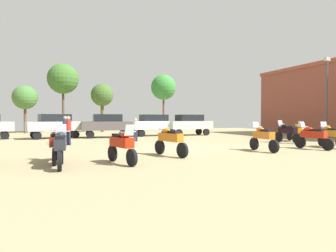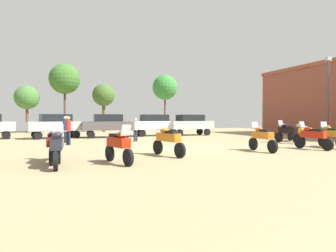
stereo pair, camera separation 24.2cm
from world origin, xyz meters
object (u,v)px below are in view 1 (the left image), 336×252
(motorcycle_7, at_px, (296,131))
(car_1, at_px, (154,123))
(tree_3, at_px, (164,87))
(tree_5, at_px, (102,96))
(motorcycle_6, at_px, (330,135))
(car_3, at_px, (55,124))
(tree_2, at_px, (63,79))
(motorcycle_8, at_px, (287,132))
(motorcycle_9, at_px, (170,139))
(person_1, at_px, (135,128))
(motorcycle_2, at_px, (56,144))
(person_3, at_px, (68,128))
(car_5, at_px, (107,124))
(lamp_post, at_px, (327,93))
(motorcycle_5, at_px, (263,137))
(motorcycle_4, at_px, (61,146))
(person_2, at_px, (65,127))
(motorcycle_11, at_px, (313,136))
(car_2, at_px, (189,123))
(tree_1, at_px, (25,98))
(motorcycle_1, at_px, (122,144))

(motorcycle_7, relative_size, car_1, 0.49)
(tree_3, height_order, tree_5, tree_3)
(car_1, distance_m, tree_3, 12.26)
(motorcycle_6, relative_size, car_3, 0.47)
(car_1, relative_size, tree_2, 0.55)
(motorcycle_8, xyz_separation_m, motorcycle_9, (-9.82, -3.19, -0.01))
(motorcycle_9, bearing_deg, person_1, 69.53)
(motorcycle_2, relative_size, car_1, 0.48)
(motorcycle_8, bearing_deg, person_3, 161.63)
(car_5, height_order, lamp_post, lamp_post)
(motorcycle_5, xyz_separation_m, motorcycle_6, (4.81, 0.07, -0.00))
(motorcycle_8, bearing_deg, motorcycle_2, -170.32)
(motorcycle_2, relative_size, motorcycle_7, 0.98)
(person_3, bearing_deg, motorcycle_8, -157.39)
(motorcycle_4, relative_size, car_5, 0.48)
(car_5, bearing_deg, person_2, 143.58)
(person_1, height_order, person_3, person_3)
(car_3, bearing_deg, tree_2, -16.90)
(person_2, height_order, tree_2, tree_2)
(person_1, relative_size, person_3, 0.93)
(motorcycle_4, relative_size, motorcycle_5, 0.99)
(tree_5, bearing_deg, motorcycle_9, -91.32)
(motorcycle_7, xyz_separation_m, motorcycle_11, (-3.10, -4.23, -0.01))
(lamp_post, bearing_deg, person_3, 174.75)
(car_2, height_order, tree_1, tree_1)
(motorcycle_8, distance_m, car_2, 10.29)
(person_2, xyz_separation_m, tree_2, (0.24, 14.60, 5.11))
(motorcycle_5, height_order, lamp_post, lamp_post)
(car_2, height_order, person_2, car_2)
(motorcycle_7, xyz_separation_m, car_5, (-11.87, 9.09, 0.45))
(motorcycle_2, relative_size, tree_5, 0.36)
(motorcycle_5, distance_m, car_2, 13.48)
(motorcycle_1, distance_m, car_3, 15.11)
(motorcycle_2, bearing_deg, tree_1, 101.37)
(tree_5, bearing_deg, person_2, -107.86)
(motorcycle_9, relative_size, tree_2, 0.28)
(car_1, height_order, person_2, car_1)
(motorcycle_8, bearing_deg, motorcycle_7, 22.86)
(motorcycle_2, height_order, person_1, person_1)
(motorcycle_9, bearing_deg, car_1, 58.04)
(motorcycle_1, xyz_separation_m, tree_1, (-5.38, 24.90, 3.22))
(car_5, bearing_deg, car_3, 85.86)
(motorcycle_6, bearing_deg, car_3, 152.27)
(motorcycle_4, height_order, motorcycle_8, motorcycle_8)
(motorcycle_2, relative_size, person_3, 1.17)
(car_5, distance_m, person_2, 5.54)
(car_3, relative_size, person_2, 2.53)
(motorcycle_7, height_order, motorcycle_8, motorcycle_8)
(motorcycle_11, height_order, tree_5, tree_5)
(motorcycle_4, distance_m, motorcycle_5, 9.70)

